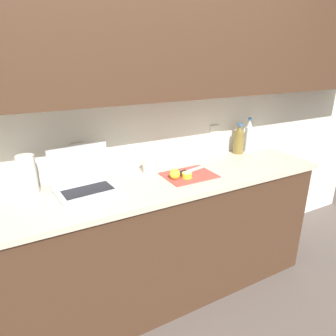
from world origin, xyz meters
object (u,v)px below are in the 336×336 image
(bottle_oil_tall, at_px, (248,136))
(cutting_board, at_px, (189,175))
(lemon_half_cut, at_px, (187,175))
(measuring_cup, at_px, (150,165))
(laptop, at_px, (84,181))
(lemon_whole_beside, at_px, (175,174))
(knife, at_px, (183,172))
(bottle_green_soda, at_px, (239,140))
(paper_towel_roll, at_px, (28,175))

(bottle_oil_tall, bearing_deg, cutting_board, -162.38)
(cutting_board, height_order, bottle_oil_tall, bottle_oil_tall)
(lemon_half_cut, distance_m, measuring_cup, 0.28)
(laptop, xyz_separation_m, measuring_cup, (0.47, 0.08, -0.01))
(lemon_half_cut, xyz_separation_m, lemon_whole_beside, (-0.08, 0.02, 0.02))
(laptop, relative_size, measuring_cup, 3.15)
(cutting_board, height_order, knife, knife)
(lemon_half_cut, relative_size, bottle_green_soda, 0.27)
(measuring_cup, xyz_separation_m, paper_towel_roll, (-0.76, 0.03, 0.06))
(bottle_green_soda, height_order, measuring_cup, bottle_green_soda)
(lemon_whole_beside, distance_m, paper_towel_roll, 0.88)
(measuring_cup, height_order, paper_towel_roll, paper_towel_roll)
(laptop, bearing_deg, paper_towel_roll, 153.65)
(cutting_board, height_order, bottle_green_soda, bottle_green_soda)
(lemon_half_cut, distance_m, lemon_whole_beside, 0.09)
(knife, height_order, bottle_oil_tall, bottle_oil_tall)
(measuring_cup, bearing_deg, paper_towel_roll, 177.51)
(bottle_green_soda, xyz_separation_m, paper_towel_roll, (-1.60, -0.02, 0.00))
(measuring_cup, distance_m, paper_towel_roll, 0.77)
(bottle_green_soda, xyz_separation_m, bottle_oil_tall, (0.10, -0.00, 0.02))
(bottle_green_soda, bearing_deg, lemon_half_cut, -157.93)
(cutting_board, distance_m, paper_towel_roll, 1.00)
(paper_towel_roll, bearing_deg, bottle_oil_tall, 0.70)
(knife, distance_m, bottle_oil_tall, 0.79)
(knife, distance_m, lemon_half_cut, 0.08)
(lemon_whole_beside, bearing_deg, laptop, 167.98)
(laptop, bearing_deg, lemon_half_cut, -17.35)
(bottle_oil_tall, distance_m, measuring_cup, 0.94)
(measuring_cup, bearing_deg, bottle_green_soda, 3.70)
(bottle_green_soda, bearing_deg, cutting_board, -159.70)
(bottle_green_soda, relative_size, paper_towel_roll, 1.07)
(bottle_oil_tall, bearing_deg, lemon_half_cut, -160.65)
(lemon_whole_beside, distance_m, bottle_green_soda, 0.79)
(cutting_board, xyz_separation_m, bottle_green_soda, (0.63, 0.23, 0.11))
(bottle_oil_tall, bearing_deg, paper_towel_roll, -179.30)
(knife, relative_size, paper_towel_roll, 1.17)
(laptop, bearing_deg, lemon_whole_beside, -17.25)
(bottle_oil_tall, relative_size, measuring_cup, 2.42)
(knife, height_order, bottle_green_soda, bottle_green_soda)
(lemon_half_cut, xyz_separation_m, bottle_green_soda, (0.67, 0.27, 0.09))
(cutting_board, xyz_separation_m, lemon_whole_beside, (-0.12, -0.02, 0.04))
(lemon_whole_beside, xyz_separation_m, paper_towel_roll, (-0.85, 0.23, 0.07))
(knife, bearing_deg, lemon_half_cut, -116.03)
(measuring_cup, bearing_deg, lemon_half_cut, -52.44)
(lemon_half_cut, bearing_deg, bottle_green_soda, 22.07)
(cutting_board, distance_m, lemon_whole_beside, 0.13)
(knife, distance_m, measuring_cup, 0.23)
(measuring_cup, bearing_deg, bottle_oil_tall, 3.29)
(paper_towel_roll, bearing_deg, knife, -10.26)
(bottle_oil_tall, relative_size, paper_towel_roll, 1.23)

